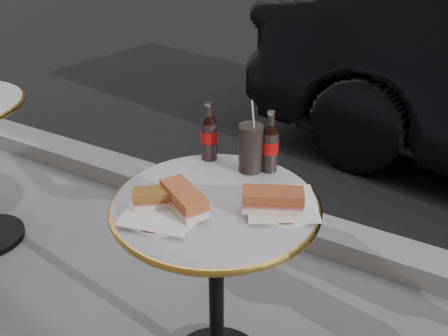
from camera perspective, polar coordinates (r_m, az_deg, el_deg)
The scene contains 11 objects.
asphalt_road at distance 6.28m, azimuth 23.76°, elevation 12.60°, with size 40.00×8.00×0.00m, color black.
curb at distance 2.53m, azimuth 9.71°, elevation -7.15°, with size 40.00×0.20×0.12m, color gray.
bistro_table at distance 1.69m, azimuth -0.87°, elevation -14.29°, with size 0.62×0.62×0.73m, color #BAB2C4, non-canonical shape.
plate_left at distance 1.41m, azimuth -7.06°, elevation -5.19°, with size 0.21×0.21×0.01m, color white.
plate_right at distance 1.45m, azimuth 6.55°, elevation -4.27°, with size 0.21×0.21×0.01m, color white.
sandwich_left_a at distance 1.42m, azimuth -7.52°, elevation -3.48°, with size 0.14×0.07×0.05m, color brown.
sandwich_left_b at distance 1.40m, azimuth -4.61°, elevation -3.64°, with size 0.17×0.08×0.06m, color #B5562E.
sandwich_right at distance 1.40m, azimuth 5.60°, elevation -3.78°, with size 0.17×0.08×0.06m, color #9E4928.
cola_bottle_left at distance 1.65m, azimuth -1.75°, elevation 4.21°, with size 0.06×0.06×0.20m, color black, non-canonical shape.
cola_bottle_right at distance 1.59m, azimuth 5.27°, elevation 3.05°, with size 0.06×0.06×0.21m, color black, non-canonical shape.
cola_glass at distance 1.59m, azimuth 3.07°, elevation 2.30°, with size 0.08×0.08×0.16m, color black.
Camera 1 is at (0.64, -1.05, 1.53)m, focal length 40.00 mm.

